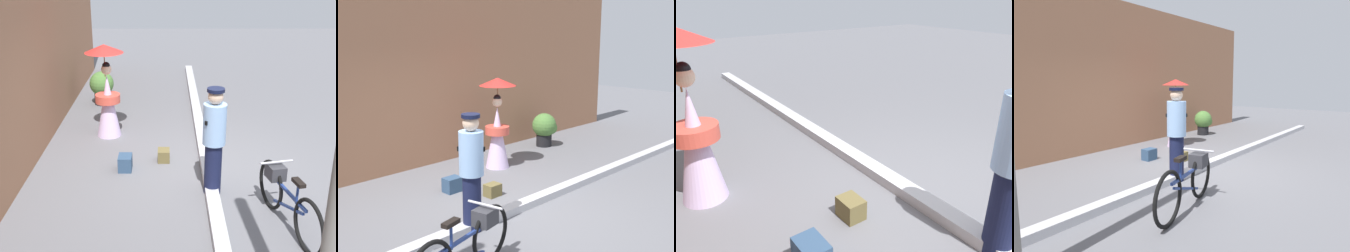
{
  "view_description": "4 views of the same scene",
  "coord_description": "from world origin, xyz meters",
  "views": [
    {
      "loc": [
        -6.79,
        0.68,
        3.47
      ],
      "look_at": [
        -0.0,
        0.66,
        0.81
      ],
      "focal_mm": 47.9,
      "sensor_mm": 36.0,
      "label": 1
    },
    {
      "loc": [
        -4.57,
        -4.41,
        2.77
      ],
      "look_at": [
        0.55,
        0.58,
        1.22
      ],
      "focal_mm": 47.59,
      "sensor_mm": 36.0,
      "label": 2
    },
    {
      "loc": [
        -1.81,
        2.36,
        2.11
      ],
      "look_at": [
        0.55,
        0.7,
        0.93
      ],
      "focal_mm": 35.15,
      "sensor_mm": 36.0,
      "label": 3
    },
    {
      "loc": [
        -4.94,
        -3.32,
        1.78
      ],
      "look_at": [
        -0.19,
        0.28,
        0.91
      ],
      "focal_mm": 32.73,
      "sensor_mm": 36.0,
      "label": 4
    }
  ],
  "objects": [
    {
      "name": "sidewalk_curb",
      "position": [
        0.0,
        0.0,
        0.06
      ],
      "size": [
        14.0,
        0.2,
        0.12
      ],
      "primitive_type": "cube",
      "color": "#B2B2B7",
      "rests_on": "ground_plane"
    },
    {
      "name": "ground_plane",
      "position": [
        0.0,
        0.0,
        0.0
      ],
      "size": [
        30.0,
        30.0,
        0.0
      ],
      "primitive_type": "plane",
      "color": "slate"
    },
    {
      "name": "person_with_parasol",
      "position": [
        1.6,
        1.85,
        0.9
      ],
      "size": [
        0.75,
        0.75,
        1.83
      ],
      "color": "silver",
      "rests_on": "ground_plane"
    },
    {
      "name": "backpack_spare",
      "position": [
        0.38,
        0.73,
        0.11
      ],
      "size": [
        0.26,
        0.21,
        0.21
      ],
      "color": "brown",
      "rests_on": "ground_plane"
    }
  ]
}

